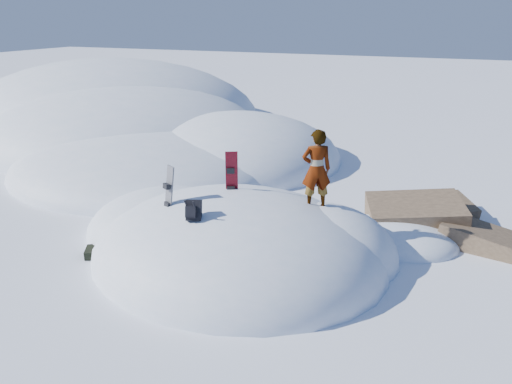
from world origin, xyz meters
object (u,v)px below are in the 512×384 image
at_px(snowboard_red, 232,182).
at_px(person, 316,169).
at_px(snowboard_dark, 168,197).
at_px(backpack, 193,210).

relative_size(snowboard_red, person, 0.84).
height_order(snowboard_red, snowboard_dark, snowboard_red).
bearing_deg(backpack, snowboard_dark, 128.58).
relative_size(snowboard_red, backpack, 2.97).
height_order(snowboard_red, person, person).
height_order(snowboard_dark, backpack, snowboard_dark).
bearing_deg(backpack, person, 24.65).
distance_m(snowboard_dark, backpack, 1.13).
relative_size(backpack, person, 0.28).
distance_m(snowboard_red, person, 2.06).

